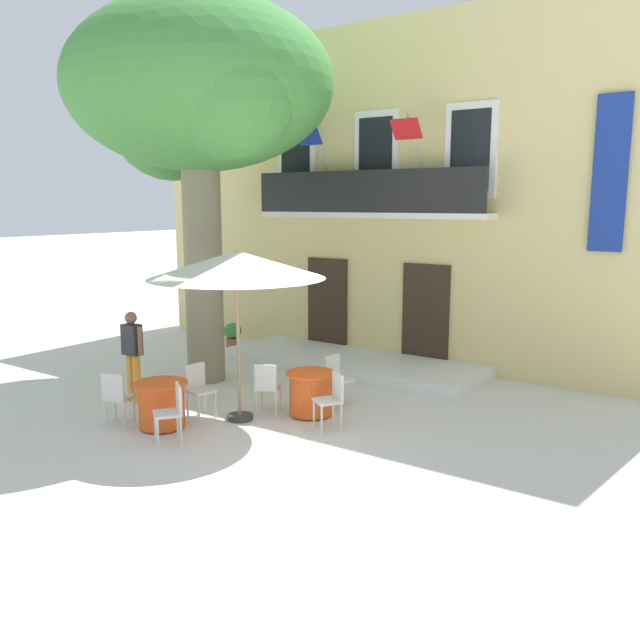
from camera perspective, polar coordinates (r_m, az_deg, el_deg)
The scene contains 15 objects.
ground_plane at distance 10.98m, azimuth -4.64°, elevation -9.07°, with size 120.00×120.00×0.00m, color silver.
building_facade at distance 16.74m, azimuth 8.39°, elevation 10.53°, with size 13.00×5.09×7.50m.
entrance_step_platform at distance 14.55m, azimuth 2.73°, elevation -3.71°, with size 5.87×2.01×0.25m, color silver.
plane_tree at distance 13.60m, azimuth -10.67°, elevation 18.63°, with size 5.54×4.86×7.45m.
cafe_table_near_tree at distance 11.32m, azimuth -0.80°, elevation -6.37°, with size 0.86×0.86×0.76m.
cafe_chair_near_tree_0 at distance 10.64m, azimuth 1.04°, elevation -6.68°, with size 0.55×0.55×0.91m.
cafe_chair_near_tree_1 at distance 11.86m, azimuth 1.46°, elevation -4.91°, with size 0.45×0.45×0.91m.
cafe_chair_near_tree_2 at distance 11.35m, azimuth -4.62°, elevation -5.63°, with size 0.54×0.54×0.91m.
cafe_table_middle at distance 11.01m, azimuth -13.60°, elevation -7.14°, with size 0.86×0.86×0.76m.
cafe_chair_middle_0 at distance 11.23m, azimuth -17.29°, elevation -6.24°, with size 0.53×0.53×0.91m.
cafe_chair_middle_1 at distance 10.26m, azimuth -12.72°, elevation -7.57°, with size 0.56×0.56×0.91m.
cafe_chair_middle_2 at distance 11.39m, azimuth -10.51°, elevation -5.71°, with size 0.48×0.48×0.91m.
cafe_umbrella at distance 10.75m, azimuth -7.25°, elevation 4.74°, with size 2.90×2.90×2.85m.
ground_planter_left at distance 16.25m, azimuth -7.59°, elevation -1.34°, with size 0.44×0.44×0.70m.
pedestrian_near_entrance at distance 12.41m, azimuth -15.98°, elevation -2.62°, with size 0.53×0.24×1.68m.
Camera 1 is at (6.61, -7.99, 3.61)m, focal length 36.83 mm.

